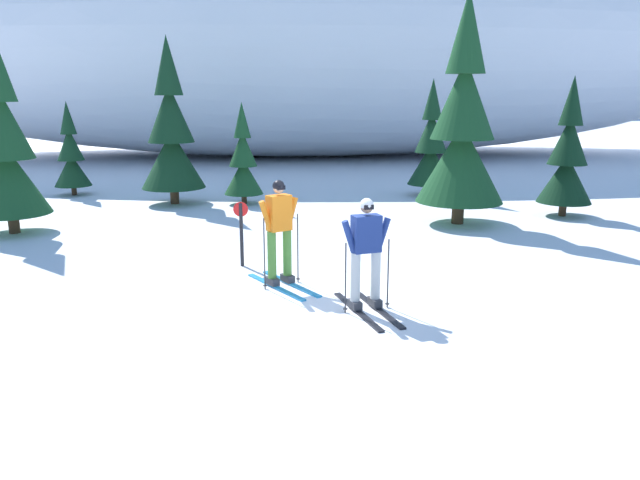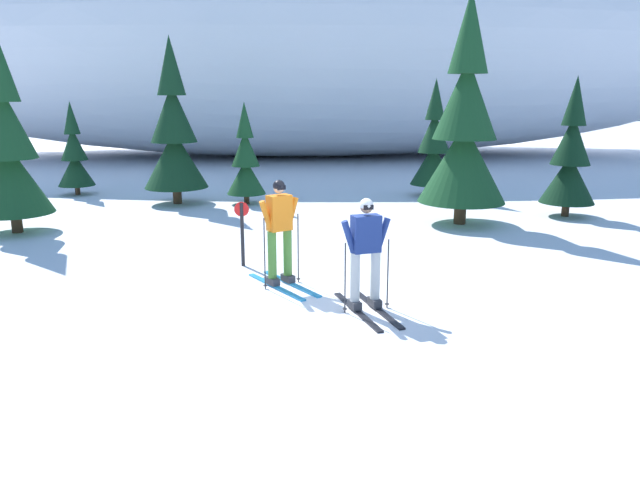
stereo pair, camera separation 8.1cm
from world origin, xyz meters
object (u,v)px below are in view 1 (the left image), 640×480
Objects in this scene: pine_tree_center_left at (171,135)px; pine_tree_far_right at (567,159)px; trail_marker_post at (241,230)px; pine_tree_far_left at (71,156)px; pine_tree_right at (431,148)px; skier_navy_jacket at (366,252)px; pine_tree_center_right at (462,130)px; pine_tree_left at (5,151)px; pine_tree_center at (243,162)px; skier_orange_jacket at (279,231)px.

pine_tree_far_right is (10.80, -2.58, -0.49)m from pine_tree_center_left.
trail_marker_post is (-8.39, -4.38, -0.83)m from pine_tree_far_right.
pine_tree_far_right is 2.95× the size of trail_marker_post.
pine_tree_right reaches higher than pine_tree_far_left.
skier_navy_jacket is 7.10m from pine_tree_center_right.
pine_tree_far_right is at bearing 4.78° from pine_tree_left.
pine_tree_center_right is (7.68, -3.35, 0.34)m from pine_tree_center_left.
skier_navy_jacket is at bearing -51.37° from trail_marker_post.
pine_tree_far_left is 5.97m from pine_tree_center.
pine_tree_left reaches higher than pine_tree_right.
skier_navy_jacket is 0.37× the size of pine_tree_center_left.
trail_marker_post is (-0.73, 1.24, -0.24)m from skier_orange_jacket.
pine_tree_right reaches higher than skier_navy_jacket.
skier_navy_jacket is 0.32× the size of pine_tree_center_right.
pine_tree_center_left is at bearing 109.17° from trail_marker_post.
pine_tree_far_left is 2.39× the size of trail_marker_post.
skier_orange_jacket is 0.39× the size of pine_tree_left.
pine_tree_center is at bearing 34.30° from pine_tree_left.
skier_navy_jacket is 11.06m from pine_tree_right.
skier_navy_jacket is at bearing -117.68° from pine_tree_center_right.
pine_tree_center reaches higher than pine_tree_far_left.
pine_tree_center_right is at bearing 34.35° from trail_marker_post.
pine_tree_far_left is at bearing 160.53° from pine_tree_center.
skier_navy_jacket is at bearing -132.48° from pine_tree_far_right.
skier_navy_jacket is at bearing -37.08° from pine_tree_left.
skier_orange_jacket is 8.84m from pine_tree_center_left.
pine_tree_center reaches higher than skier_navy_jacket.
pine_tree_left is (-6.31, 4.45, 0.99)m from skier_orange_jacket.
pine_tree_center_left is 0.86× the size of pine_tree_center_right.
pine_tree_far_right is at bearing -15.49° from pine_tree_center.
pine_tree_far_left is 15.01m from pine_tree_far_right.
trail_marker_post is (0.33, -6.79, -0.54)m from pine_tree_center.
pine_tree_left is at bearing 142.92° from skier_navy_jacket.
pine_tree_left is 0.96× the size of pine_tree_center_left.
pine_tree_left is (0.37, -5.57, 0.70)m from pine_tree_far_left.
skier_navy_jacket is at bearing -108.65° from pine_tree_right.
skier_orange_jacket is 8.11m from pine_tree_center.
pine_tree_left reaches higher than pine_tree_far_right.
trail_marker_post is at bearing -152.44° from pine_tree_far_right.
skier_navy_jacket is 9.61m from pine_tree_left.
pine_tree_center_left reaches higher than pine_tree_left.
trail_marker_post is at bearing 120.42° from skier_orange_jacket.
trail_marker_post is (5.58, -3.21, -1.23)m from pine_tree_left.
pine_tree_center_right is at bearing -23.58° from pine_tree_center_left.
trail_marker_post is at bearing 128.63° from skier_navy_jacket.
skier_orange_jacket is at bearing -59.58° from trail_marker_post.
pine_tree_center_left is at bearing -173.15° from pine_tree_right.
pine_tree_right is (5.90, 1.12, 0.29)m from pine_tree_center.
pine_tree_far_left is 10.62m from trail_marker_post.
skier_orange_jacket is 0.38× the size of pine_tree_center_left.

